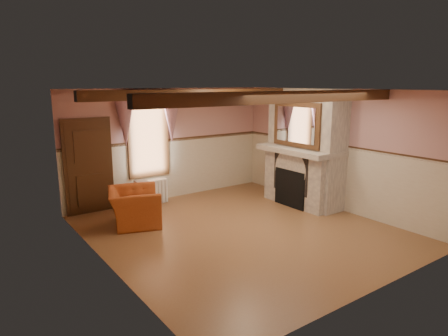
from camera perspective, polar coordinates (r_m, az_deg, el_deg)
floor at (r=8.19m, az=2.53°, el=-8.91°), size 5.50×6.00×0.01m
ceiling at (r=7.64m, az=2.73°, el=11.09°), size 5.50×6.00×0.01m
wall_back at (r=10.28m, az=-7.77°, el=3.43°), size 5.50×0.02×2.80m
wall_front at (r=5.81m, az=21.26°, el=-4.06°), size 5.50×0.02×2.80m
wall_left at (r=6.50m, az=-16.82°, el=-2.06°), size 0.02×6.00×2.80m
wall_right at (r=9.71m, az=15.51°, el=2.58°), size 0.02×6.00×2.80m
wainscot at (r=7.95m, az=2.58°, el=-3.85°), size 5.50×6.00×1.50m
chair_rail at (r=7.77m, az=2.63°, el=1.47°), size 5.50×6.00×0.08m
firebox at (r=9.75m, az=9.67°, el=-2.82°), size 0.20×0.95×0.90m
armchair at (r=8.63m, az=-12.71°, el=-5.41°), size 1.35×1.44×0.76m
side_table at (r=9.39m, az=-11.76°, el=-4.60°), size 0.62×0.62×0.55m
book_stack at (r=9.26m, az=-11.71°, el=-2.42°), size 0.28×0.33×0.20m
radiator at (r=9.97m, az=-10.01°, el=-3.39°), size 0.71×0.24×0.60m
bowl at (r=9.67m, az=11.22°, el=3.11°), size 0.32×0.32×0.08m
mantel_clock at (r=10.27m, az=7.67°, el=4.09°), size 0.14×0.24×0.20m
oil_lamp at (r=10.04m, az=8.89°, el=4.11°), size 0.11×0.11×0.28m
candle_red at (r=9.33m, az=13.48°, el=2.93°), size 0.06×0.06×0.16m
jar_yellow at (r=9.38m, az=13.09°, el=2.88°), size 0.06×0.06×0.12m
fireplace at (r=9.85m, az=11.61°, el=2.91°), size 0.85×2.00×2.80m
mantel at (r=9.73m, az=10.88°, el=2.59°), size 1.05×2.05×0.12m
overmantel_mirror at (r=9.52m, az=10.25°, el=6.11°), size 0.06×1.44×1.04m
door at (r=9.51m, az=-18.78°, el=0.03°), size 1.10×0.10×2.10m
window at (r=9.96m, az=-10.79°, el=4.49°), size 1.06×0.08×2.02m
window_drapes at (r=9.82m, az=-10.70°, el=7.91°), size 1.30×0.14×1.40m
ceiling_beam_front at (r=6.74m, az=9.14°, el=9.97°), size 5.50×0.18×0.20m
ceiling_beam_back at (r=8.62m, az=-2.31°, el=10.55°), size 5.50×0.18×0.20m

